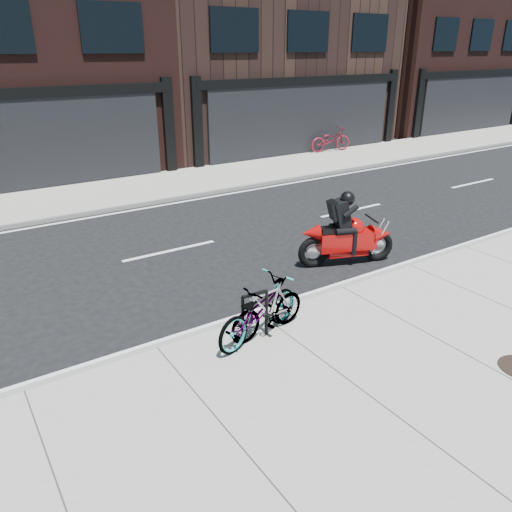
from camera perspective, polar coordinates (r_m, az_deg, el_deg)
ground at (r=10.69m, az=-5.43°, el=-2.83°), size 120.00×120.00×0.00m
sidewalk_near at (r=7.26m, az=14.35°, el=-16.69°), size 60.00×6.00×0.13m
sidewalk_far at (r=17.51m, az=-17.56°, el=6.70°), size 60.00×3.50×0.13m
building_mideast at (r=27.26m, az=-1.33°, el=26.23°), size 12.00×10.00×12.50m
building_east at (r=35.12m, az=17.32°, el=24.95°), size 10.00×10.00×13.00m
bike_rack at (r=8.17m, az=-0.14°, el=-6.36°), size 0.50×0.08×0.84m
bicycle_front at (r=8.20m, az=0.25°, el=-6.23°), size 1.99×1.16×0.99m
bicycle_rear at (r=8.30m, az=1.34°, el=-6.04°), size 1.60×0.64×0.93m
motorcycle at (r=11.45m, az=10.82°, el=2.43°), size 2.22×1.13×1.72m
bicycle_far at (r=23.83m, az=8.52°, el=13.02°), size 2.11×0.98×1.07m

